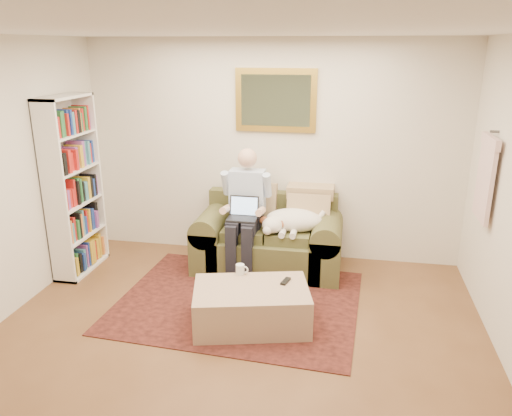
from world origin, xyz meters
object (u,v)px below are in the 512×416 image
(sofa, at_px, (268,244))
(sleeping_dog, at_px, (294,220))
(laptop, at_px, (243,213))
(bookshelf, at_px, (73,187))
(coffee_mug, at_px, (240,269))
(ottoman, at_px, (251,307))
(seated_man, at_px, (244,214))

(sofa, relative_size, sleeping_dog, 2.43)
(laptop, distance_m, bookshelf, 1.92)
(sofa, bearing_deg, coffee_mug, -96.25)
(sofa, relative_size, laptop, 5.15)
(coffee_mug, distance_m, bookshelf, 2.19)
(bookshelf, bearing_deg, sofa, 11.63)
(ottoman, bearing_deg, sofa, 92.34)
(laptop, distance_m, coffee_mug, 0.87)
(ottoman, xyz_separation_m, coffee_mug, (-0.16, 0.27, 0.24))
(ottoman, distance_m, bookshelf, 2.49)
(laptop, height_order, sleeping_dog, laptop)
(seated_man, height_order, sleeping_dog, seated_man)
(seated_man, xyz_separation_m, bookshelf, (-1.89, -0.29, 0.29))
(seated_man, height_order, bookshelf, bookshelf)
(laptop, bearing_deg, sofa, 41.02)
(coffee_mug, bearing_deg, sleeping_dog, 66.20)
(sofa, relative_size, ottoman, 1.60)
(sleeping_dog, relative_size, coffee_mug, 6.91)
(seated_man, bearing_deg, laptop, -90.00)
(seated_man, height_order, coffee_mug, seated_man)
(sleeping_dog, distance_m, bookshelf, 2.50)
(sofa, height_order, laptop, laptop)
(ottoman, bearing_deg, sleeping_dog, 78.37)
(laptop, bearing_deg, seated_man, 90.00)
(ottoman, bearing_deg, coffee_mug, 121.28)
(coffee_mug, bearing_deg, laptop, 99.89)
(sleeping_dog, distance_m, coffee_mug, 1.04)
(seated_man, bearing_deg, coffee_mug, -80.84)
(seated_man, xyz_separation_m, sleeping_dog, (0.55, 0.07, -0.06))
(laptop, height_order, coffee_mug, laptop)
(coffee_mug, bearing_deg, bookshelf, 164.09)
(laptop, relative_size, ottoman, 0.31)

